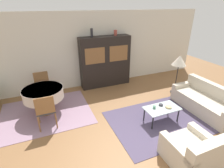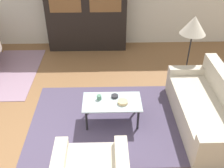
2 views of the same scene
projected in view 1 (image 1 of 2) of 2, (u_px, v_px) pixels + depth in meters
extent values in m
plane|color=brown|center=(128.00, 150.00, 3.82)|extent=(14.00, 14.00, 0.00)
cube|color=beige|center=(83.00, 51.00, 6.29)|extent=(10.00, 0.06, 2.70)
cube|color=#4C425B|center=(158.00, 121.00, 4.73)|extent=(2.55, 1.95, 0.01)
cube|color=gray|center=(46.00, 113.00, 5.09)|extent=(2.48, 2.06, 0.01)
cube|color=beige|center=(204.00, 105.00, 5.12)|extent=(0.83, 1.90, 0.43)
cube|color=beige|center=(215.00, 91.00, 5.06)|extent=(0.20, 1.90, 0.36)
cube|color=beige|center=(184.00, 85.00, 5.73)|extent=(0.83, 0.16, 0.12)
cube|color=beige|center=(190.00, 153.00, 3.47)|extent=(0.91, 0.89, 0.42)
cube|color=beige|center=(209.00, 151.00, 3.02)|extent=(0.91, 0.20, 0.35)
cube|color=beige|center=(177.00, 148.00, 3.22)|extent=(0.16, 0.89, 0.12)
cube|color=beige|center=(207.00, 137.00, 3.49)|extent=(0.16, 0.89, 0.12)
cylinder|color=black|center=(153.00, 123.00, 4.36)|extent=(0.04, 0.04, 0.39)
cylinder|color=black|center=(178.00, 115.00, 4.64)|extent=(0.04, 0.04, 0.39)
cylinder|color=black|center=(144.00, 114.00, 4.68)|extent=(0.04, 0.04, 0.39)
cylinder|color=black|center=(168.00, 108.00, 4.97)|extent=(0.04, 0.04, 0.39)
cube|color=silver|center=(162.00, 108.00, 4.58)|extent=(0.93, 0.51, 0.02)
cube|color=black|center=(105.00, 62.00, 6.50)|extent=(1.87, 0.44, 1.86)
cube|color=brown|center=(95.00, 56.00, 6.02)|extent=(0.71, 0.01, 0.56)
cube|color=brown|center=(119.00, 53.00, 6.33)|extent=(0.71, 0.01, 0.56)
cylinder|color=brown|center=(47.00, 111.00, 5.14)|extent=(0.48, 0.48, 0.03)
cylinder|color=brown|center=(45.00, 105.00, 5.05)|extent=(0.14, 0.14, 0.45)
cylinder|color=beige|center=(43.00, 93.00, 4.89)|extent=(1.10, 1.10, 0.30)
cylinder|color=beige|center=(42.00, 89.00, 4.84)|extent=(1.11, 1.11, 0.03)
cylinder|color=brown|center=(39.00, 115.00, 4.57)|extent=(0.04, 0.04, 0.46)
cylinder|color=brown|center=(55.00, 112.00, 4.71)|extent=(0.04, 0.04, 0.46)
cylinder|color=brown|center=(39.00, 124.00, 4.23)|extent=(0.04, 0.04, 0.46)
cylinder|color=brown|center=(56.00, 121.00, 4.38)|extent=(0.04, 0.04, 0.46)
cube|color=#333338|center=(46.00, 110.00, 4.37)|extent=(0.44, 0.44, 0.04)
cube|color=brown|center=(45.00, 106.00, 4.10)|extent=(0.44, 0.04, 0.43)
cylinder|color=brown|center=(51.00, 96.00, 5.53)|extent=(0.04, 0.04, 0.46)
cylinder|color=brown|center=(37.00, 99.00, 5.39)|extent=(0.04, 0.04, 0.46)
cylinder|color=brown|center=(50.00, 91.00, 5.87)|extent=(0.04, 0.04, 0.46)
cylinder|color=brown|center=(37.00, 93.00, 5.72)|extent=(0.04, 0.04, 0.46)
cube|color=#333338|center=(43.00, 88.00, 5.52)|extent=(0.44, 0.44, 0.04)
cube|color=brown|center=(41.00, 78.00, 5.59)|extent=(0.44, 0.04, 0.43)
cylinder|color=black|center=(174.00, 92.00, 6.28)|extent=(0.28, 0.28, 0.02)
cylinder|color=black|center=(176.00, 79.00, 6.06)|extent=(0.03, 0.03, 1.02)
cone|color=silver|center=(179.00, 60.00, 5.79)|extent=(0.48, 0.48, 0.34)
cylinder|color=#4C7A60|center=(154.00, 107.00, 4.54)|extent=(0.07, 0.07, 0.08)
cylinder|color=tan|center=(169.00, 107.00, 4.58)|extent=(0.16, 0.16, 0.05)
cylinder|color=#232328|center=(161.00, 105.00, 4.68)|extent=(0.11, 0.11, 0.04)
cylinder|color=#232328|center=(92.00, 33.00, 5.89)|extent=(0.08, 0.08, 0.29)
cylinder|color=#9E4238|center=(115.00, 33.00, 6.21)|extent=(0.11, 0.11, 0.19)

